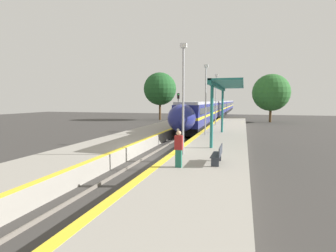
{
  "coord_description": "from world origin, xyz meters",
  "views": [
    {
      "loc": [
        5.68,
        -16.25,
        3.99
      ],
      "look_at": [
        0.56,
        1.43,
        2.18
      ],
      "focal_mm": 28.0,
      "sensor_mm": 36.0,
      "label": 1
    }
  ],
  "objects": [
    {
      "name": "person_waiting",
      "position": [
        2.86,
        -4.75,
        1.79
      ],
      "size": [
        0.36,
        0.22,
        1.7
      ],
      "color": "#1E604C",
      "rests_on": "platform_right"
    },
    {
      "name": "train",
      "position": [
        0.0,
        52.02,
        2.18
      ],
      "size": [
        2.75,
        91.54,
        3.8
      ],
      "color": "black",
      "rests_on": "ground_plane"
    },
    {
      "name": "background_tree_left",
      "position": [
        -10.6,
        34.15,
        6.25
      ],
      "size": [
        6.52,
        6.52,
        9.52
      ],
      "color": "brown",
      "rests_on": "ground_plane"
    },
    {
      "name": "rail_left",
      "position": [
        -0.72,
        0.0,
        0.07
      ],
      "size": [
        0.08,
        90.0,
        0.15
      ],
      "primitive_type": "cube",
      "color": "slate",
      "rests_on": "ground_plane"
    },
    {
      "name": "rail_right",
      "position": [
        0.72,
        0.0,
        0.07
      ],
      "size": [
        0.08,
        90.0,
        0.15
      ],
      "primitive_type": "cube",
      "color": "slate",
      "rests_on": "ground_plane"
    },
    {
      "name": "lamppost_mid",
      "position": [
        2.41,
        7.03,
        4.41
      ],
      "size": [
        0.36,
        0.2,
        6.19
      ],
      "color": "#9E9EA3",
      "rests_on": "platform_right"
    },
    {
      "name": "ground_plane",
      "position": [
        0.0,
        0.0,
        0.0
      ],
      "size": [
        120.0,
        120.0,
        0.0
      ],
      "primitive_type": "plane",
      "color": "#383533"
    },
    {
      "name": "lamppost_far",
      "position": [
        2.41,
        15.96,
        4.41
      ],
      "size": [
        0.36,
        0.2,
        6.19
      ],
      "color": "#9E9EA3",
      "rests_on": "platform_right"
    },
    {
      "name": "platform_right",
      "position": [
        3.79,
        0.0,
        0.46
      ],
      "size": [
        4.39,
        64.0,
        0.92
      ],
      "color": "gray",
      "rests_on": "ground_plane"
    },
    {
      "name": "lamppost_near",
      "position": [
        2.41,
        -1.89,
        4.41
      ],
      "size": [
        0.36,
        0.2,
        6.19
      ],
      "color": "#9E9EA3",
      "rests_on": "platform_right"
    },
    {
      "name": "platform_left",
      "position": [
        -3.66,
        0.0,
        0.46
      ],
      "size": [
        4.13,
        64.0,
        0.92
      ],
      "color": "gray",
      "rests_on": "ground_plane"
    },
    {
      "name": "platform_bench",
      "position": [
        4.54,
        -3.55,
        1.39
      ],
      "size": [
        0.44,
        1.65,
        0.89
      ],
      "color": "#2D333D",
      "rests_on": "platform_right"
    },
    {
      "name": "railway_signal",
      "position": [
        -2.29,
        15.97,
        2.95
      ],
      "size": [
        0.28,
        0.28,
        4.87
      ],
      "color": "#59595E",
      "rests_on": "ground_plane"
    },
    {
      "name": "lamppost_farthest",
      "position": [
        2.41,
        24.88,
        4.41
      ],
      "size": [
        0.36,
        0.2,
        6.19
      ],
      "color": "#9E9EA3",
      "rests_on": "platform_right"
    },
    {
      "name": "background_tree_right",
      "position": [
        10.34,
        34.54,
        5.36
      ],
      "size": [
        6.63,
        6.63,
        8.68
      ],
      "color": "brown",
      "rests_on": "ground_plane"
    },
    {
      "name": "station_canopy",
      "position": [
        4.28,
        4.96,
        4.97
      ],
      "size": [
        2.02,
        11.64,
        4.36
      ],
      "color": "#1E6B66",
      "rests_on": "platform_right"
    }
  ]
}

